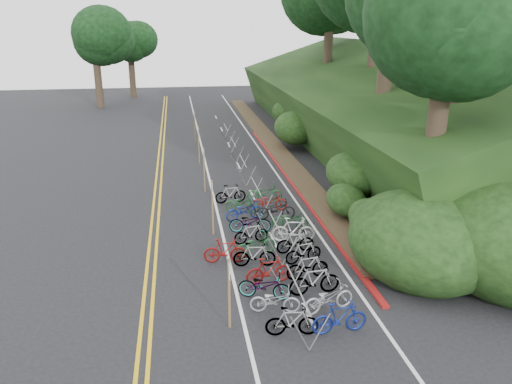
# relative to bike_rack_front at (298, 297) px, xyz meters

# --- Properties ---
(ground) EXTENTS (120.00, 120.00, 0.00)m
(ground) POSITION_rel_bike_rack_front_xyz_m (-2.65, 2.26, -0.89)
(ground) COLOR black
(ground) RESTS_ON ground
(road_markings) EXTENTS (7.47, 80.00, 0.01)m
(road_markings) POSITION_rel_bike_rack_front_xyz_m (-2.02, 12.35, -0.89)
(road_markings) COLOR gold
(road_markings) RESTS_ON ground
(red_curb) EXTENTS (0.25, 28.00, 0.10)m
(red_curb) POSITION_rel_bike_rack_front_xyz_m (3.05, 14.26, -0.84)
(red_curb) COLOR maroon
(red_curb) RESTS_ON ground
(embankment) EXTENTS (14.30, 48.14, 9.11)m
(embankment) POSITION_rel_bike_rack_front_xyz_m (10.31, 21.30, 1.68)
(embankment) COLOR black
(embankment) RESTS_ON ground
(bike_rack_front) EXTENTS (1.16, 3.16, 1.21)m
(bike_rack_front) POSITION_rel_bike_rack_front_xyz_m (0.00, 0.00, 0.00)
(bike_rack_front) COLOR gray
(bike_rack_front) RESTS_ON ground
(bike_racks_rest) EXTENTS (1.14, 23.00, 1.17)m
(bike_racks_rest) POSITION_rel_bike_rack_front_xyz_m (0.35, 15.26, -0.04)
(bike_racks_rest) COLOR gray
(bike_racks_rest) RESTS_ON ground
(signpost_near) EXTENTS (0.08, 0.40, 2.31)m
(signpost_near) POSITION_rel_bike_rack_front_xyz_m (-2.10, 0.07, 0.44)
(signpost_near) COLOR brown
(signpost_near) RESTS_ON ground
(signposts_rest) EXTENTS (0.08, 18.40, 2.50)m
(signposts_rest) POSITION_rel_bike_rack_front_xyz_m (-2.05, 16.26, 0.54)
(signposts_rest) COLOR brown
(signposts_rest) RESTS_ON ground
(bike_front) EXTENTS (0.68, 1.72, 1.00)m
(bike_front) POSITION_rel_bike_rack_front_xyz_m (-1.80, 4.43, -0.39)
(bike_front) COLOR maroon
(bike_front) RESTS_ON ground
(bike_valet) EXTENTS (3.28, 13.69, 1.10)m
(bike_valet) POSITION_rel_bike_rack_front_xyz_m (0.30, 5.29, -0.41)
(bike_valet) COLOR slate
(bike_valet) RESTS_ON ground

